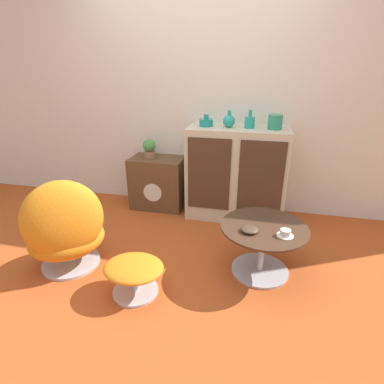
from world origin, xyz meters
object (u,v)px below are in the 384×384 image
coffee_table (263,243)px  vase_rightmost (275,122)px  ottoman (134,271)px  teacup (285,234)px  potted_plant (149,148)px  tv_console (158,183)px  sideboard (236,174)px  egg_chair (65,230)px  bowl (250,229)px  vase_inner_right (250,122)px  vase_inner_left (229,121)px  vase_leftmost (206,122)px

coffee_table → vase_rightmost: 1.24m
ottoman → teacup: 1.13m
ottoman → potted_plant: size_ratio=2.08×
tv_console → vase_rightmost: (1.24, -0.04, 0.76)m
sideboard → egg_chair: bearing=-134.4°
vase_rightmost → teacup: 1.24m
vase_rightmost → bowl: 1.24m
sideboard → vase_inner_right: size_ratio=5.82×
tv_console → vase_rightmost: 1.46m
sideboard → teacup: bearing=-66.9°
vase_inner_left → bowl: size_ratio=1.27×
sideboard → vase_rightmost: bearing=0.6°
egg_chair → vase_leftmost: (0.89, 1.26, 0.67)m
vase_inner_right → vase_rightmost: 0.24m
teacup → potted_plant: bearing=142.4°
tv_console → ottoman: (0.31, -1.46, -0.11)m
vase_leftmost → vase_inner_left: size_ratio=0.84×
vase_inner_right → tv_console: bearing=177.9°
egg_chair → sideboard: bearing=45.6°
coffee_table → vase_inner_right: (-0.21, 0.96, 0.77)m
ottoman → vase_inner_right: 1.79m
potted_plant → vase_inner_left: bearing=-2.4°
teacup → egg_chair: bearing=-173.6°
egg_chair → ottoman: egg_chair is taller
vase_rightmost → vase_leftmost: bearing=180.0°
coffee_table → potted_plant: (-1.29, 0.99, 0.43)m
sideboard → egg_chair: sideboard is taller
vase_leftmost → potted_plant: 0.72m
vase_inner_left → vase_inner_right: bearing=0.0°
tv_console → vase_leftmost: vase_leftmost is taller
egg_chair → vase_inner_right: vase_inner_right is taller
vase_rightmost → potted_plant: (-1.33, 0.04, -0.35)m
tv_console → bowl: (1.10, -1.10, 0.14)m
coffee_table → potted_plant: 1.69m
coffee_table → egg_chair: bearing=-168.9°
vase_inner_left → vase_rightmost: 0.45m
ottoman → vase_rightmost: vase_rightmost is taller
vase_inner_left → teacup: (0.56, -1.07, -0.61)m
egg_chair → vase_rightmost: (1.57, 1.26, 0.70)m
tv_console → vase_inner_left: size_ratio=3.63×
vase_inner_left → bowl: vase_inner_left is taller
coffee_table → vase_inner_left: bearing=113.2°
coffee_table → teacup: 0.25m
tv_console → potted_plant: size_ratio=2.85×
vase_rightmost → teacup: (0.11, -1.07, -0.61)m
vase_inner_left → coffee_table: bearing=-66.8°
teacup → bowl: size_ratio=0.93×
vase_leftmost → teacup: 1.45m
tv_console → vase_inner_left: bearing=-2.6°
tv_console → teacup: tv_console is taller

